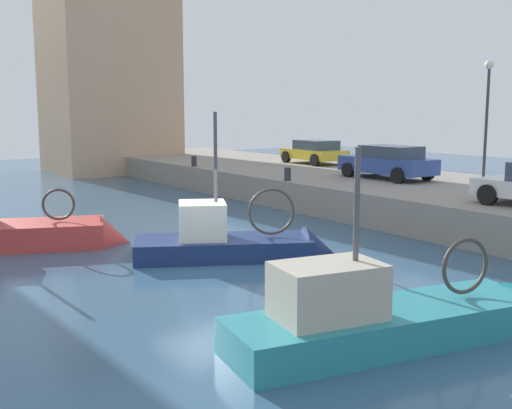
{
  "coord_description": "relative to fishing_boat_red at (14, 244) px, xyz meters",
  "views": [
    {
      "loc": [
        -8.46,
        -14.59,
        4.14
      ],
      "look_at": [
        2.51,
        1.3,
        1.2
      ],
      "focal_mm": 43.94,
      "sensor_mm": 36.0,
      "label": 1
    }
  ],
  "objects": [
    {
      "name": "mooring_bollard_mid",
      "position": [
        11.31,
        1.2,
        1.35
      ],
      "size": [
        0.28,
        0.28,
        0.55
      ],
      "primitive_type": "cylinder",
      "color": "#2D2D33",
      "rests_on": "quay_wall"
    },
    {
      "name": "waterfront_building_west_mid",
      "position": [
        11.39,
        20.76,
        6.64
      ],
      "size": [
        7.91,
        6.91,
        13.49
      ],
      "color": "tan",
      "rests_on": "ground"
    },
    {
      "name": "parked_car_blue",
      "position": [
        15.27,
        -0.66,
        1.81
      ],
      "size": [
        2.02,
        4.27,
        1.42
      ],
      "color": "#334C9E",
      "rests_on": "quay_wall"
    },
    {
      "name": "parked_car_yellow",
      "position": [
        17.54,
        6.93,
        1.75
      ],
      "size": [
        2.2,
        3.95,
        1.29
      ],
      "color": "gold",
      "rests_on": "quay_wall"
    },
    {
      "name": "mooring_bollard_north",
      "position": [
        11.31,
        9.2,
        1.35
      ],
      "size": [
        0.28,
        0.28,
        0.55
      ],
      "primitive_type": "cylinder",
      "color": "#2D2D33",
      "rests_on": "quay_wall"
    },
    {
      "name": "fishing_boat_red",
      "position": [
        0.0,
        0.0,
        0.0
      ],
      "size": [
        6.97,
        4.19,
        3.96
      ],
      "color": "#BC3833",
      "rests_on": "ground"
    },
    {
      "name": "fishing_boat_navy",
      "position": [
        4.89,
        -4.85,
        0.04
      ],
      "size": [
        5.88,
        4.19,
        4.92
      ],
      "color": "navy",
      "rests_on": "ground"
    },
    {
      "name": "water_surface",
      "position": [
        3.96,
        -4.8,
        -0.12
      ],
      "size": [
        80.0,
        80.0,
        0.0
      ],
      "primitive_type": "plane",
      "color": "#335675",
      "rests_on": "ground"
    },
    {
      "name": "quay_wall",
      "position": [
        15.46,
        -4.8,
        0.48
      ],
      "size": [
        9.0,
        56.0,
        1.2
      ],
      "primitive_type": "cube",
      "color": "gray",
      "rests_on": "ground"
    },
    {
      "name": "fishing_boat_teal",
      "position": [
        3.79,
        -11.96,
        0.04
      ],
      "size": [
        7.01,
        2.82,
        4.27
      ],
      "color": "teal",
      "rests_on": "ground"
    },
    {
      "name": "quay_streetlamp",
      "position": [
        16.96,
        -4.19,
        4.33
      ],
      "size": [
        0.36,
        0.36,
        4.83
      ],
      "color": "#38383D",
      "rests_on": "quay_wall"
    }
  ]
}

